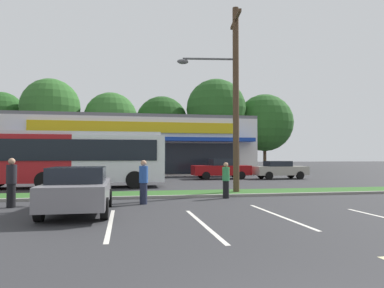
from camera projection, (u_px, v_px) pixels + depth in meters
name	position (u px, v px, depth m)	size (l,w,h in m)	color
grass_median	(161.00, 194.00, 16.90)	(56.00, 2.20, 0.12)	#2D5B23
curb_lip	(164.00, 197.00, 15.71)	(56.00, 0.24, 0.12)	gray
parking_stripe_1	(110.00, 223.00, 9.81)	(0.12, 4.80, 0.01)	silver
parking_stripe_2	(203.00, 224.00, 9.69)	(0.12, 4.80, 0.01)	silver
parking_stripe_3	(278.00, 215.00, 11.08)	(0.12, 4.80, 0.01)	silver
storefront_building	(134.00, 147.00, 38.58)	(23.30, 13.54, 5.79)	silver
tree_far_left	(1.00, 115.00, 45.81)	(5.79, 5.79, 10.07)	#473323
tree_left	(50.00, 108.00, 44.89)	(7.25, 7.25, 11.54)	#473323
tree_mid_left	(111.00, 119.00, 46.80)	(6.90, 6.90, 10.16)	#473323
tree_mid	(162.00, 122.00, 49.90)	(7.18, 7.18, 10.17)	#473323
tree_mid_right	(216.00, 109.00, 48.32)	(7.99, 7.99, 12.23)	#473323
tree_right	(265.00, 123.00, 50.48)	(7.97, 7.97, 10.55)	#473323
utility_pole	(233.00, 93.00, 17.58)	(3.09, 2.40, 9.16)	#4C3826
city_bus	(65.00, 158.00, 21.01)	(11.58, 2.81, 3.25)	#AD191E
car_1	(78.00, 189.00, 11.55)	(2.00, 4.48, 1.48)	slate
car_2	(280.00, 170.00, 29.40)	(4.26, 1.86, 1.46)	#9E998C
car_3	(222.00, 169.00, 29.37)	(4.67, 1.95, 1.63)	maroon
pedestrian_near_bench	(226.00, 180.00, 15.72)	(0.32, 0.32, 1.57)	black
pedestrian_by_pole	(11.00, 183.00, 12.84)	(0.36, 0.36, 1.76)	black
pedestrian_mid	(144.00, 182.00, 13.78)	(0.34, 0.34, 1.68)	#1E2338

